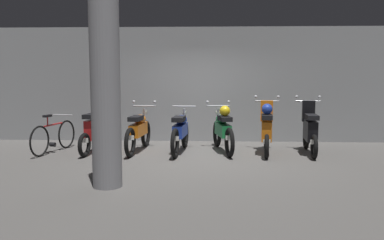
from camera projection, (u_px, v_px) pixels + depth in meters
name	position (u px, v px, depth m)	size (l,w,h in m)	color
ground_plane	(201.00, 158.00, 8.90)	(80.00, 80.00, 0.00)	#565451
back_wall	(203.00, 85.00, 11.01)	(16.00, 0.30, 2.99)	gray
motorbike_slot_0	(96.00, 129.00, 9.54)	(0.58, 1.67, 1.29)	black
motorbike_slot_1	(139.00, 130.00, 9.59)	(0.59, 1.95, 1.15)	black
motorbike_slot_2	(180.00, 131.00, 9.48)	(0.56, 1.95, 1.03)	black
motorbike_slot_3	(223.00, 129.00, 9.55)	(0.63, 1.93, 1.15)	black
motorbike_slot_4	(267.00, 129.00, 9.34)	(0.59, 1.68, 1.29)	black
motorbike_slot_5	(310.00, 130.00, 9.33)	(0.59, 1.68, 1.29)	black
bicycle	(54.00, 137.00, 9.50)	(0.55, 1.69, 0.89)	black
support_pillar	(106.00, 94.00, 6.54)	(0.47, 0.47, 2.99)	gray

